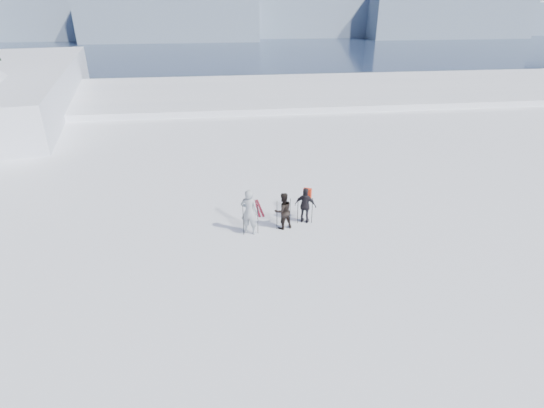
{
  "coord_description": "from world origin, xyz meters",
  "views": [
    {
      "loc": [
        -3.52,
        -11.0,
        8.55
      ],
      "look_at": [
        -1.66,
        3.0,
        1.59
      ],
      "focal_mm": 28.0,
      "sensor_mm": 36.0,
      "label": 1
    }
  ],
  "objects_px": {
    "skier_grey": "(249,212)",
    "skis_loose": "(259,208)",
    "skier_pack": "(305,206)",
    "skier_dark": "(283,211)"
  },
  "relations": [
    {
      "from": "skier_dark",
      "to": "skis_loose",
      "type": "bearing_deg",
      "value": -84.22
    },
    {
      "from": "skier_dark",
      "to": "skis_loose",
      "type": "xyz_separation_m",
      "value": [
        -0.8,
        1.89,
        -0.76
      ]
    },
    {
      "from": "skier_grey",
      "to": "skier_dark",
      "type": "distance_m",
      "value": 1.41
    },
    {
      "from": "skier_dark",
      "to": "skis_loose",
      "type": "relative_size",
      "value": 0.92
    },
    {
      "from": "skier_pack",
      "to": "skis_loose",
      "type": "relative_size",
      "value": 0.9
    },
    {
      "from": "skier_grey",
      "to": "skier_pack",
      "type": "bearing_deg",
      "value": -145.23
    },
    {
      "from": "skier_grey",
      "to": "skis_loose",
      "type": "bearing_deg",
      "value": -84.81
    },
    {
      "from": "skier_dark",
      "to": "skier_pack",
      "type": "distance_m",
      "value": 1.06
    },
    {
      "from": "skier_grey",
      "to": "skier_pack",
      "type": "distance_m",
      "value": 2.46
    },
    {
      "from": "skier_grey",
      "to": "skis_loose",
      "type": "height_order",
      "value": "skier_grey"
    }
  ]
}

